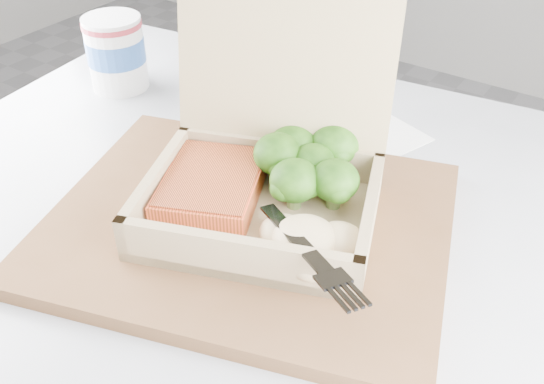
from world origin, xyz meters
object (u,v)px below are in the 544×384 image
Objects in this scene: paper_cup at (116,51)px; takeout_container at (268,160)px; serving_tray at (249,224)px; cafe_table at (231,374)px.

takeout_container is at bearing -19.41° from paper_cup.
serving_tray is at bearing -112.10° from takeout_container.
serving_tray is 3.84× the size of paper_cup.
serving_tray reaches higher than cafe_table.
serving_tray is at bearing -24.40° from paper_cup.
takeout_container reaches higher than serving_tray.
serving_tray is 0.36m from paper_cup.
cafe_table is at bearing -98.73° from serving_tray.
cafe_table is at bearing -115.73° from takeout_container.
serving_tray is 0.07m from takeout_container.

